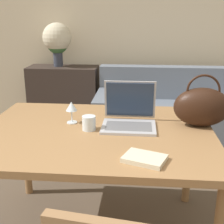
{
  "coord_description": "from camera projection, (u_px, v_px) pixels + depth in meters",
  "views": [
    {
      "loc": [
        0.28,
        -1.1,
        1.46
      ],
      "look_at": [
        0.12,
        0.66,
        0.9
      ],
      "focal_mm": 50.0,
      "sensor_mm": 36.0,
      "label": 1
    }
  ],
  "objects": [
    {
      "name": "laptop",
      "position": [
        129.0,
        114.0,
        1.98
      ],
      "size": [
        0.33,
        0.31,
        0.27
      ],
      "color": "#ADADB2",
      "rests_on": "dining_table"
    },
    {
      "name": "wall_back",
      "position": [
        121.0,
        21.0,
        4.16
      ],
      "size": [
        10.0,
        0.06,
        2.7
      ],
      "color": "beige",
      "rests_on": "ground_plane"
    },
    {
      "name": "sideboard",
      "position": [
        64.0,
        96.0,
        4.19
      ],
      "size": [
        0.91,
        0.4,
        0.79
      ],
      "color": "#332823",
      "rests_on": "ground_plane"
    },
    {
      "name": "wine_glass",
      "position": [
        71.0,
        108.0,
        2.0
      ],
      "size": [
        0.07,
        0.07,
        0.14
      ],
      "color": "silver",
      "rests_on": "dining_table"
    },
    {
      "name": "drinking_glass",
      "position": [
        89.0,
        123.0,
        1.89
      ],
      "size": [
        0.08,
        0.08,
        0.09
      ],
      "color": "silver",
      "rests_on": "dining_table"
    },
    {
      "name": "dining_table",
      "position": [
        96.0,
        142.0,
        1.92
      ],
      "size": [
        1.43,
        1.1,
        0.78
      ],
      "color": "olive",
      "rests_on": "ground_plane"
    },
    {
      "name": "handbag",
      "position": [
        202.0,
        107.0,
        1.94
      ],
      "size": [
        0.35,
        0.18,
        0.33
      ],
      "color": "black",
      "rests_on": "dining_table"
    },
    {
      "name": "flower_vase",
      "position": [
        57.0,
        40.0,
        4.0
      ],
      "size": [
        0.37,
        0.37,
        0.56
      ],
      "color": "#333847",
      "rests_on": "sideboard"
    },
    {
      "name": "couch",
      "position": [
        176.0,
        116.0,
        3.74
      ],
      "size": [
        1.9,
        0.93,
        0.82
      ],
      "color": "slate",
      "rests_on": "ground_plane"
    },
    {
      "name": "book",
      "position": [
        145.0,
        159.0,
        1.51
      ],
      "size": [
        0.23,
        0.2,
        0.02
      ],
      "rotation": [
        0.0,
        0.0,
        -0.36
      ],
      "color": "beige",
      "rests_on": "dining_table"
    }
  ]
}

